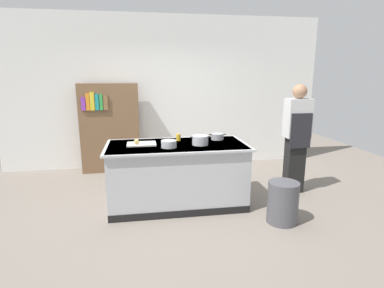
{
  "coord_description": "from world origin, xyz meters",
  "views": [
    {
      "loc": [
        -0.47,
        -4.18,
        1.87
      ],
      "look_at": [
        0.25,
        0.2,
        0.85
      ],
      "focal_mm": 28.65,
      "sensor_mm": 36.0,
      "label": 1
    }
  ],
  "objects_px": {
    "bookshelf": "(110,128)",
    "stock_pot": "(200,140)",
    "trash_bin": "(283,202)",
    "mixing_bowl": "(169,144)",
    "onion": "(137,142)",
    "person_chef": "(296,136)",
    "juice_cup": "(178,137)",
    "sauce_pan": "(217,137)"
  },
  "relations": [
    {
      "from": "juice_cup",
      "to": "person_chef",
      "type": "distance_m",
      "value": 1.86
    },
    {
      "from": "mixing_bowl",
      "to": "onion",
      "type": "bearing_deg",
      "value": 157.29
    },
    {
      "from": "bookshelf",
      "to": "onion",
      "type": "bearing_deg",
      "value": -73.67
    },
    {
      "from": "mixing_bowl",
      "to": "juice_cup",
      "type": "height_order",
      "value": "juice_cup"
    },
    {
      "from": "juice_cup",
      "to": "trash_bin",
      "type": "relative_size",
      "value": 0.19
    },
    {
      "from": "bookshelf",
      "to": "stock_pot",
      "type": "bearing_deg",
      "value": -53.37
    },
    {
      "from": "onion",
      "to": "trash_bin",
      "type": "distance_m",
      "value": 2.1
    },
    {
      "from": "sauce_pan",
      "to": "bookshelf",
      "type": "xyz_separation_m",
      "value": [
        -1.72,
        1.58,
        -0.09
      ]
    },
    {
      "from": "stock_pot",
      "to": "mixing_bowl",
      "type": "bearing_deg",
      "value": -169.21
    },
    {
      "from": "mixing_bowl",
      "to": "person_chef",
      "type": "distance_m",
      "value": 2.07
    },
    {
      "from": "sauce_pan",
      "to": "mixing_bowl",
      "type": "distance_m",
      "value": 0.86
    },
    {
      "from": "sauce_pan",
      "to": "trash_bin",
      "type": "distance_m",
      "value": 1.36
    },
    {
      "from": "onion",
      "to": "sauce_pan",
      "type": "distance_m",
      "value": 1.22
    },
    {
      "from": "sauce_pan",
      "to": "person_chef",
      "type": "xyz_separation_m",
      "value": [
        1.27,
        -0.03,
        -0.03
      ]
    },
    {
      "from": "stock_pot",
      "to": "mixing_bowl",
      "type": "height_order",
      "value": "stock_pot"
    },
    {
      "from": "person_chef",
      "to": "mixing_bowl",
      "type": "bearing_deg",
      "value": 111.26
    },
    {
      "from": "mixing_bowl",
      "to": "stock_pot",
      "type": "bearing_deg",
      "value": 10.79
    },
    {
      "from": "onion",
      "to": "trash_bin",
      "type": "xyz_separation_m",
      "value": [
        1.82,
        -0.79,
        -0.69
      ]
    },
    {
      "from": "stock_pot",
      "to": "person_chef",
      "type": "height_order",
      "value": "person_chef"
    },
    {
      "from": "stock_pot",
      "to": "trash_bin",
      "type": "distance_m",
      "value": 1.36
    },
    {
      "from": "sauce_pan",
      "to": "juice_cup",
      "type": "height_order",
      "value": "juice_cup"
    },
    {
      "from": "sauce_pan",
      "to": "mixing_bowl",
      "type": "relative_size",
      "value": 1.22
    },
    {
      "from": "onion",
      "to": "bookshelf",
      "type": "xyz_separation_m",
      "value": [
        -0.52,
        1.79,
        -0.1
      ]
    },
    {
      "from": "trash_bin",
      "to": "onion",
      "type": "bearing_deg",
      "value": 156.44
    },
    {
      "from": "sauce_pan",
      "to": "person_chef",
      "type": "relative_size",
      "value": 0.15
    },
    {
      "from": "juice_cup",
      "to": "trash_bin",
      "type": "distance_m",
      "value": 1.72
    },
    {
      "from": "juice_cup",
      "to": "person_chef",
      "type": "bearing_deg",
      "value": -1.38
    },
    {
      "from": "mixing_bowl",
      "to": "person_chef",
      "type": "xyz_separation_m",
      "value": [
        2.04,
        0.36,
        -0.03
      ]
    },
    {
      "from": "sauce_pan",
      "to": "person_chef",
      "type": "distance_m",
      "value": 1.27
    },
    {
      "from": "onion",
      "to": "trash_bin",
      "type": "height_order",
      "value": "onion"
    },
    {
      "from": "onion",
      "to": "person_chef",
      "type": "height_order",
      "value": "person_chef"
    },
    {
      "from": "sauce_pan",
      "to": "bookshelf",
      "type": "distance_m",
      "value": 2.34
    },
    {
      "from": "juice_cup",
      "to": "person_chef",
      "type": "xyz_separation_m",
      "value": [
        1.86,
        -0.04,
        -0.04
      ]
    },
    {
      "from": "onion",
      "to": "trash_bin",
      "type": "bearing_deg",
      "value": -23.56
    },
    {
      "from": "mixing_bowl",
      "to": "trash_bin",
      "type": "xyz_separation_m",
      "value": [
        1.39,
        -0.61,
        -0.68
      ]
    },
    {
      "from": "onion",
      "to": "bookshelf",
      "type": "distance_m",
      "value": 1.86
    },
    {
      "from": "juice_cup",
      "to": "trash_bin",
      "type": "bearing_deg",
      "value": -40.11
    },
    {
      "from": "trash_bin",
      "to": "bookshelf",
      "type": "relative_size",
      "value": 0.32
    },
    {
      "from": "onion",
      "to": "bookshelf",
      "type": "bearing_deg",
      "value": 106.33
    },
    {
      "from": "stock_pot",
      "to": "juice_cup",
      "type": "xyz_separation_m",
      "value": [
        -0.27,
        0.32,
        -0.02
      ]
    },
    {
      "from": "person_chef",
      "to": "bookshelf",
      "type": "distance_m",
      "value": 3.4
    },
    {
      "from": "person_chef",
      "to": "stock_pot",
      "type": "bearing_deg",
      "value": 111.06
    }
  ]
}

